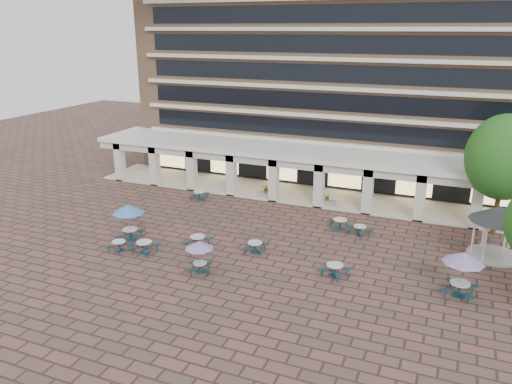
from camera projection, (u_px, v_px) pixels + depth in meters
ground at (238, 260)px, 33.90m from camera, size 120.00×120.00×0.00m
apartment_building at (338, 52)px, 52.25m from camera, size 40.00×15.50×25.20m
retail_arcade at (304, 165)px, 45.92m from camera, size 42.00×6.60×4.40m
picnic_table_0 at (119, 245)px, 35.18m from camera, size 1.82×1.82×0.72m
picnic_table_4 at (128, 210)px, 36.44m from camera, size 2.36×2.36×2.73m
picnic_table_5 at (198, 240)px, 35.84m from camera, size 1.83×1.83×0.80m
picnic_table_6 at (199, 246)px, 31.63m from camera, size 1.87×1.87×2.16m
picnic_table_7 at (335, 269)px, 31.56m from camera, size 2.10×2.10×0.80m
picnic_table_8 at (144, 246)px, 34.88m from camera, size 1.91×1.91×0.82m
picnic_table_9 at (255, 246)px, 34.89m from camera, size 1.86×1.86×0.77m
picnic_table_10 at (360, 230)px, 37.85m from camera, size 1.98×1.98×0.72m
picnic_table_11 at (464, 259)px, 28.63m from camera, size 2.41×2.41×2.78m
picnic_table_12 at (199, 195)px, 45.63m from camera, size 2.02×2.02×0.77m
picnic_table_13 at (340, 223)px, 38.94m from camera, size 2.23×2.23×0.82m
gazebo at (499, 220)px, 33.54m from camera, size 3.90×3.90×3.63m
tree_east_c at (505, 158)px, 36.28m from camera, size 5.53×5.53×9.22m
planter_left at (266, 193)px, 46.15m from camera, size 1.50×0.67×1.24m
planter_right at (327, 201)px, 44.04m from camera, size 1.50×0.69×1.18m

